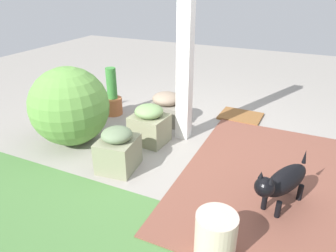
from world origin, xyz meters
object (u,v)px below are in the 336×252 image
stone_planter_nearest (166,108)px  stone_planter_mid (118,150)px  terracotta_pot_spiky (76,94)px  dog (283,182)px  stone_planter_near (149,125)px  doormat (241,116)px  ceramic_urn (216,236)px  terracotta_pot_tall (113,98)px  porch_pillar (185,48)px  round_shrub (70,106)px

stone_planter_nearest → stone_planter_mid: stone_planter_mid is taller
terracotta_pot_spiky → dog: bearing=163.0°
stone_planter_near → doormat: stone_planter_near is taller
terracotta_pot_spiky → ceramic_urn: size_ratio=1.93×
terracotta_pot_tall → terracotta_pot_spiky: size_ratio=1.01×
terracotta_pot_tall → stone_planter_near: bearing=148.7°
stone_planter_mid → stone_planter_nearest: bearing=-87.9°
stone_planter_mid → ceramic_urn: (-1.24, 0.67, -0.04)m
terracotta_pot_tall → terracotta_pot_spiky: (0.44, 0.25, 0.08)m
porch_pillar → terracotta_pot_spiky: bearing=0.5°
terracotta_pot_spiky → stone_planter_near: bearing=167.6°
terracotta_pot_tall → doormat: size_ratio=1.20×
stone_planter_nearest → terracotta_pot_spiky: bearing=14.5°
round_shrub → terracotta_pot_spiky: round_shrub is taller
round_shrub → dog: round_shrub is taller
stone_planter_near → round_shrub: 0.95m
stone_planter_nearest → ceramic_urn: stone_planter_nearest is taller
stone_planter_mid → round_shrub: (0.82, -0.27, 0.24)m
terracotta_pot_tall → dog: size_ratio=1.03×
terracotta_pot_tall → stone_planter_nearest: bearing=-174.4°
stone_planter_mid → terracotta_pot_tall: 1.46m
porch_pillar → doormat: size_ratio=3.85×
porch_pillar → ceramic_urn: bearing=119.2°
stone_planter_nearest → terracotta_pot_tall: bearing=5.6°
ceramic_urn → stone_planter_near: bearing=-47.1°
dog → ceramic_urn: 0.81m
stone_planter_mid → doormat: (-0.86, -1.85, -0.20)m
ceramic_urn → doormat: ceramic_urn is taller
stone_planter_mid → terracotta_pot_tall: bearing=-53.9°
porch_pillar → stone_planter_near: (0.32, 0.30, -0.88)m
doormat → ceramic_urn: bearing=98.7°
round_shrub → porch_pillar: bearing=-149.5°
stone_planter_near → dog: 1.69m
terracotta_pot_spiky → doormat: size_ratio=1.18×
porch_pillar → terracotta_pot_spiky: size_ratio=3.26×
stone_planter_nearest → stone_planter_near: 0.62m
round_shrub → stone_planter_near: bearing=-155.8°
stone_planter_nearest → stone_planter_near: bearing=96.3°
terracotta_pot_tall → dog: bearing=155.2°
terracotta_pot_tall → terracotta_pot_spiky: terracotta_pot_tall is taller
round_shrub → ceramic_urn: bearing=155.6°
dog → doormat: dog is taller
terracotta_pot_spiky → dog: 3.04m
terracotta_pot_tall → dog: terracotta_pot_tall is taller
round_shrub → doormat: bearing=-136.6°
terracotta_pot_tall → terracotta_pot_spiky: 0.51m
stone_planter_nearest → terracotta_pot_spiky: terracotta_pot_spiky is taller
round_shrub → doormat: round_shrub is taller
porch_pillar → stone_planter_near: size_ratio=4.64×
stone_planter_mid → terracotta_pot_spiky: (1.31, -0.94, 0.11)m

